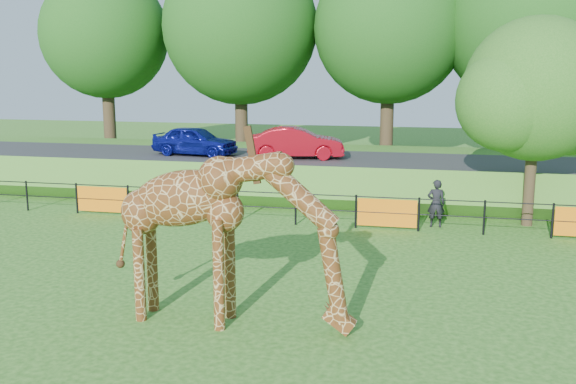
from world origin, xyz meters
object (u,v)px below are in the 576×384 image
object	(u,v)px
visitor	(436,203)
tree_east	(539,95)
giraffe	(231,239)
car_red	(296,143)
car_blue	(195,141)

from	to	relation	value
visitor	tree_east	world-z (taller)	tree_east
giraffe	car_red	world-z (taller)	giraffe
giraffe	car_blue	size ratio (longest dim) A/B	1.36
car_red	tree_east	size ratio (longest dim) A/B	0.58
tree_east	giraffe	bearing A→B (deg)	-125.21
car_blue	visitor	size ratio (longest dim) A/B	2.34
car_blue	car_red	size ratio (longest dim) A/B	0.93
tree_east	car_blue	bearing A→B (deg)	163.10
visitor	tree_east	bearing A→B (deg)	-167.37
car_blue	tree_east	distance (m)	13.97
giraffe	tree_east	xyz separation A→B (m)	(7.14, 10.12, 2.49)
car_blue	visitor	xyz separation A→B (m)	(10.13, -4.94, -1.26)
car_blue	tree_east	xyz separation A→B (m)	(13.20, -4.01, 2.23)
tree_east	car_red	bearing A→B (deg)	155.48
visitor	car_blue	bearing A→B (deg)	-30.14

